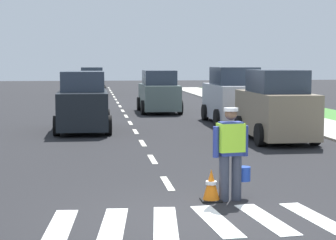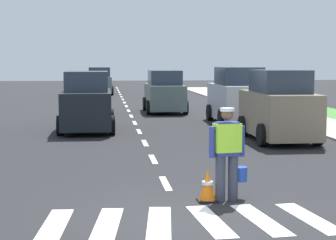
{
  "view_description": "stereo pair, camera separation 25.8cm",
  "coord_description": "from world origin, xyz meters",
  "px_view_note": "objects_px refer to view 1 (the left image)",
  "views": [
    {
      "loc": [
        -1.48,
        -9.0,
        2.48
      ],
      "look_at": [
        0.28,
        4.78,
        1.1
      ],
      "focal_mm": 62.71,
      "sensor_mm": 36.0,
      "label": 1
    },
    {
      "loc": [
        -1.23,
        -9.03,
        2.48
      ],
      "look_at": [
        0.28,
        4.78,
        1.1
      ],
      "focal_mm": 62.71,
      "sensor_mm": 36.0,
      "label": 2
    }
  ],
  "objects_px": {
    "road_worker": "(232,149)",
    "car_parked_curbside": "(275,108)",
    "car_oncoming_lead": "(83,103)",
    "car_oncoming_third": "(92,82)",
    "car_parked_far": "(233,97)",
    "car_outgoing_far": "(159,93)",
    "traffic_cone_near": "(211,185)"
  },
  "relations": [
    {
      "from": "traffic_cone_near",
      "to": "car_parked_far",
      "type": "relative_size",
      "value": 0.14
    },
    {
      "from": "road_worker",
      "to": "car_oncoming_lead",
      "type": "distance_m",
      "value": 11.42
    },
    {
      "from": "traffic_cone_near",
      "to": "car_parked_curbside",
      "type": "xyz_separation_m",
      "value": [
        3.63,
        7.73,
        0.75
      ]
    },
    {
      "from": "road_worker",
      "to": "car_parked_far",
      "type": "distance_m",
      "value": 13.4
    },
    {
      "from": "traffic_cone_near",
      "to": "car_parked_far",
      "type": "distance_m",
      "value": 13.52
    },
    {
      "from": "road_worker",
      "to": "car_parked_curbside",
      "type": "bearing_deg",
      "value": 67.09
    },
    {
      "from": "road_worker",
      "to": "car_outgoing_far",
      "type": "height_order",
      "value": "car_outgoing_far"
    },
    {
      "from": "car_outgoing_far",
      "to": "car_oncoming_lead",
      "type": "distance_m",
      "value": 8.22
    },
    {
      "from": "car_parked_curbside",
      "to": "car_outgoing_far",
      "type": "bearing_deg",
      "value": 103.07
    },
    {
      "from": "car_oncoming_third",
      "to": "car_parked_curbside",
      "type": "distance_m",
      "value": 27.81
    },
    {
      "from": "traffic_cone_near",
      "to": "car_oncoming_lead",
      "type": "bearing_deg",
      "value": 102.4
    },
    {
      "from": "car_outgoing_far",
      "to": "car_parked_curbside",
      "type": "distance_m",
      "value": 11.03
    },
    {
      "from": "traffic_cone_near",
      "to": "car_parked_far",
      "type": "xyz_separation_m",
      "value": [
        3.55,
        13.02,
        0.77
      ]
    },
    {
      "from": "car_oncoming_third",
      "to": "car_parked_far",
      "type": "height_order",
      "value": "car_parked_far"
    },
    {
      "from": "traffic_cone_near",
      "to": "car_oncoming_lead",
      "type": "distance_m",
      "value": 11.36
    },
    {
      "from": "car_parked_far",
      "to": "traffic_cone_near",
      "type": "bearing_deg",
      "value": -105.26
    },
    {
      "from": "traffic_cone_near",
      "to": "car_oncoming_lead",
      "type": "relative_size",
      "value": 0.14
    },
    {
      "from": "road_worker",
      "to": "car_oncoming_third",
      "type": "height_order",
      "value": "car_oncoming_third"
    },
    {
      "from": "traffic_cone_near",
      "to": "car_parked_far",
      "type": "height_order",
      "value": "car_parked_far"
    },
    {
      "from": "car_outgoing_far",
      "to": "car_parked_far",
      "type": "bearing_deg",
      "value": -66.13
    },
    {
      "from": "car_oncoming_third",
      "to": "car_oncoming_lead",
      "type": "distance_m",
      "value": 23.87
    },
    {
      "from": "traffic_cone_near",
      "to": "car_outgoing_far",
      "type": "xyz_separation_m",
      "value": [
        1.14,
        18.47,
        0.67
      ]
    },
    {
      "from": "car_parked_far",
      "to": "car_oncoming_lead",
      "type": "height_order",
      "value": "car_parked_far"
    },
    {
      "from": "road_worker",
      "to": "car_oncoming_lead",
      "type": "bearing_deg",
      "value": 104.21
    },
    {
      "from": "car_parked_curbside",
      "to": "car_oncoming_lead",
      "type": "bearing_deg",
      "value": 151.16
    },
    {
      "from": "car_outgoing_far",
      "to": "car_oncoming_third",
      "type": "bearing_deg",
      "value": 101.29
    },
    {
      "from": "road_worker",
      "to": "car_outgoing_far",
      "type": "xyz_separation_m",
      "value": [
        0.77,
        18.47,
        0.03
      ]
    },
    {
      "from": "road_worker",
      "to": "car_parked_far",
      "type": "relative_size",
      "value": 0.41
    },
    {
      "from": "car_parked_far",
      "to": "car_parked_curbside",
      "type": "bearing_deg",
      "value": -89.13
    },
    {
      "from": "traffic_cone_near",
      "to": "car_outgoing_far",
      "type": "bearing_deg",
      "value": 86.48
    },
    {
      "from": "road_worker",
      "to": "car_parked_far",
      "type": "height_order",
      "value": "car_parked_far"
    },
    {
      "from": "road_worker",
      "to": "car_parked_far",
      "type": "bearing_deg",
      "value": 76.25
    }
  ]
}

